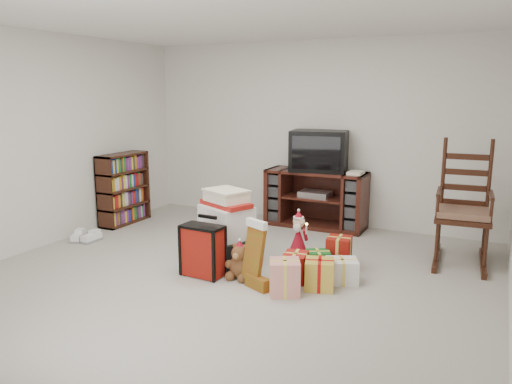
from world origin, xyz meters
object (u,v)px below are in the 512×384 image
(tv_stand, at_px, (316,199))
(red_suitcase, at_px, (203,251))
(bookshelf, at_px, (124,190))
(gift_cluster, at_px, (317,268))
(rocking_chair, at_px, (463,219))
(crt_television, at_px, (319,151))
(santa_figurine, at_px, (298,240))
(mrs_claus_figurine, at_px, (208,228))
(teddy_bear, at_px, (240,263))
(sneaker_pair, at_px, (85,237))
(gift_pile, at_px, (227,231))

(tv_stand, distance_m, red_suitcase, 2.30)
(red_suitcase, bearing_deg, bookshelf, 151.65)
(bookshelf, distance_m, gift_cluster, 3.29)
(tv_stand, distance_m, rocking_chair, 2.01)
(bookshelf, xyz_separation_m, crt_television, (2.49, 1.02, 0.57))
(gift_cluster, relative_size, crt_television, 1.31)
(santa_figurine, bearing_deg, red_suitcase, -124.32)
(gift_cluster, bearing_deg, mrs_claus_figurine, 163.57)
(teddy_bear, height_order, sneaker_pair, teddy_bear)
(red_suitcase, relative_size, santa_figurine, 1.13)
(rocking_chair, distance_m, gift_cluster, 1.76)
(tv_stand, xyz_separation_m, crt_television, (0.02, 0.02, 0.65))
(bookshelf, bearing_deg, teddy_bear, -25.34)
(sneaker_pair, distance_m, crt_television, 3.19)
(sneaker_pair, bearing_deg, santa_figurine, -1.64)
(bookshelf, xyz_separation_m, rocking_chair, (4.36, 0.35, -0.00))
(red_suitcase, distance_m, teddy_bear, 0.40)
(santa_figurine, xyz_separation_m, gift_cluster, (0.41, -0.56, -0.08))
(teddy_bear, xyz_separation_m, crt_television, (0.03, 2.18, 0.89))
(rocking_chair, xyz_separation_m, crt_television, (-1.87, 0.67, 0.57))
(sneaker_pair, bearing_deg, red_suitcase, -24.92)
(mrs_claus_figurine, xyz_separation_m, gift_cluster, (1.51, -0.44, -0.11))
(santa_figurine, relative_size, gift_cluster, 0.51)
(bookshelf, distance_m, crt_television, 2.75)
(bookshelf, height_order, gift_cluster, bookshelf)
(gift_cluster, bearing_deg, santa_figurine, 126.39)
(tv_stand, height_order, gift_pile, gift_pile)
(bookshelf, xyz_separation_m, gift_cluster, (3.15, -0.89, -0.34))
(tv_stand, distance_m, mrs_claus_figurine, 1.67)
(mrs_claus_figurine, distance_m, gift_cluster, 1.57)
(crt_television, bearing_deg, sneaker_pair, -150.04)
(rocking_chair, distance_m, mrs_claus_figurine, 2.84)
(crt_television, bearing_deg, bookshelf, -167.39)
(santa_figurine, distance_m, sneaker_pair, 2.65)
(bookshelf, xyz_separation_m, santa_figurine, (2.73, -0.33, -0.26))
(tv_stand, bearing_deg, crt_television, 45.22)
(santa_figurine, xyz_separation_m, crt_television, (-0.25, 1.35, 0.83))
(santa_figurine, distance_m, mrs_claus_figurine, 1.10)
(red_suitcase, height_order, mrs_claus_figurine, mrs_claus_figurine)
(crt_television, bearing_deg, santa_figurine, -89.31)
(bookshelf, height_order, sneaker_pair, bookshelf)
(gift_pile, bearing_deg, bookshelf, -176.62)
(bookshelf, relative_size, gift_pile, 1.26)
(mrs_claus_figurine, bearing_deg, rocking_chair, 16.20)
(rocking_chair, distance_m, sneaker_pair, 4.41)
(mrs_claus_figurine, bearing_deg, santa_figurine, 6.17)
(crt_television, bearing_deg, red_suitcase, -109.56)
(teddy_bear, distance_m, crt_television, 2.35)
(rocking_chair, bearing_deg, mrs_claus_figurine, -167.64)
(gift_pile, height_order, red_suitcase, gift_pile)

